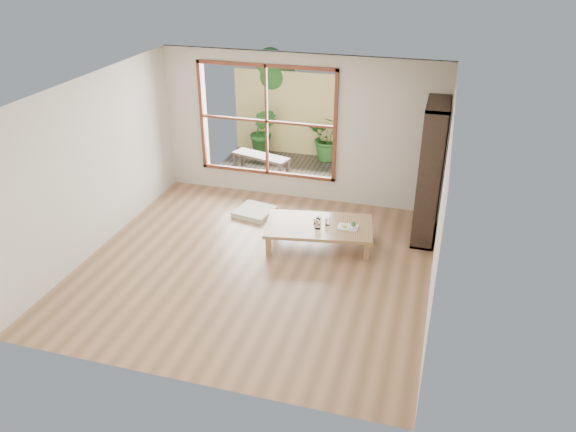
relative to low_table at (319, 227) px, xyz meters
The scene contains 15 objects.
ground 1.15m from the low_table, 132.94° to the right, with size 5.00×5.00×0.00m, color #A77953.
low_table is the anchor object (origin of this frame).
floor_cushion 1.53m from the low_table, 150.58° to the left, with size 0.60×0.60×0.09m, color silver.
bookshelf 1.90m from the low_table, 26.59° to the left, with size 0.35×0.98×2.19m, color #30241B.
glass_tall 0.17m from the low_table, 84.09° to the right, with size 0.08×0.08×0.16m, color silver.
glass_mid 0.16m from the low_table, 13.91° to the left, with size 0.08×0.08×0.11m, color silver.
glass_short 0.17m from the low_table, 99.35° to the left, with size 0.06×0.06×0.08m, color silver.
glass_small 0.11m from the low_table, 156.36° to the left, with size 0.07×0.07×0.09m, color silver.
food_tray 0.46m from the low_table, ahead, with size 0.31×0.23×0.10m.
deck 3.08m from the low_table, 116.17° to the left, with size 2.80×2.00×0.05m, color #39322A.
garden_bench 3.05m from the low_table, 125.59° to the left, with size 1.23×0.66×0.37m.
bamboo_fence 4.03m from the low_table, 109.82° to the left, with size 2.80×0.06×1.80m, color #CFBC6A.
shrub_right 3.65m from the low_table, 99.53° to the left, with size 0.90×0.78×0.99m, color #22561F.
shrub_left 4.02m from the low_table, 120.69° to the left, with size 0.58×0.46×1.05m, color #22561F.
garden_tree 4.72m from the low_table, 116.60° to the left, with size 1.04×0.85×2.22m.
Camera 1 is at (2.40, -6.64, 4.42)m, focal length 35.00 mm.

